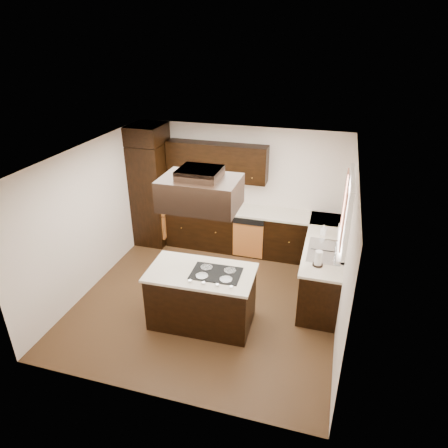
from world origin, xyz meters
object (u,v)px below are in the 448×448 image
(island, at_px, (202,298))
(spice_rack, at_px, (195,198))
(range_hood, at_px, (200,193))
(oven_column, at_px, (152,194))

(island, height_order, spice_rack, spice_rack)
(island, distance_m, spice_rack, 2.54)
(range_hood, height_order, spice_rack, range_hood)
(oven_column, relative_size, range_hood, 2.02)
(range_hood, bearing_deg, oven_column, 129.74)
(island, relative_size, range_hood, 1.46)
(range_hood, xyz_separation_m, spice_rack, (-0.93, 2.26, -1.07))
(oven_column, distance_m, range_hood, 3.13)
(island, relative_size, spice_rack, 3.81)
(oven_column, height_order, range_hood, range_hood)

